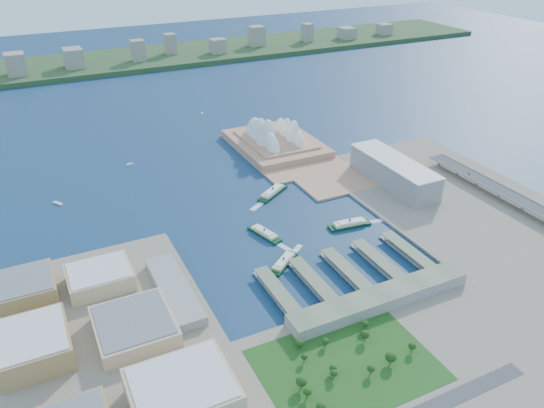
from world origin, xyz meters
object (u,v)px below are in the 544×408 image
opera_house (276,130)px  ferry_c (284,261)px  toaster_building (394,172)px  ferry_a (264,232)px  car_c (469,174)px  ferry_b (273,191)px  ferry_d (350,223)px

opera_house → ferry_c: 341.73m
opera_house → toaster_building: (90.00, -200.00, -11.50)m
ferry_a → car_c: bearing=-16.4°
toaster_building → ferry_b: bearing=163.9°
opera_house → ferry_a: opera_house is taller
ferry_a → ferry_d: ferry_d is taller
ferry_d → car_c: 223.72m
toaster_building → ferry_b: size_ratio=2.69×
opera_house → car_c: bearing=-52.1°
ferry_a → ferry_b: ferry_b is taller
toaster_building → ferry_d: 141.27m
ferry_a → car_c: car_c is taller
car_c → ferry_b: bearing=160.8°
toaster_building → ferry_a: 231.23m
toaster_building → ferry_d: size_ratio=2.81×
ferry_a → ferry_d: (105.60, -27.83, 0.41)m
opera_house → ferry_b: size_ratio=3.12×
toaster_building → car_c: 110.78m
car_c → toaster_building: bearing=155.9°
toaster_building → car_c: (101.00, -45.23, -5.07)m
ferry_c → ferry_b: bearing=-58.8°
ferry_b → ferry_d: ferry_b is taller
ferry_b → ferry_d: (48.78, -120.50, -0.24)m
ferry_b → ferry_c: (-63.89, -158.01, -0.79)m
toaster_building → ferry_c: 258.23m
ferry_b → car_c: bearing=38.4°
ferry_a → ferry_c: ferry_a is taller
ferry_b → car_c: 286.88m
ferry_a → car_c: (327.55, -1.69, 10.63)m
ferry_c → car_c: 340.79m
ferry_b → ferry_d: size_ratio=1.05×
opera_house → ferry_a: bearing=-119.3°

